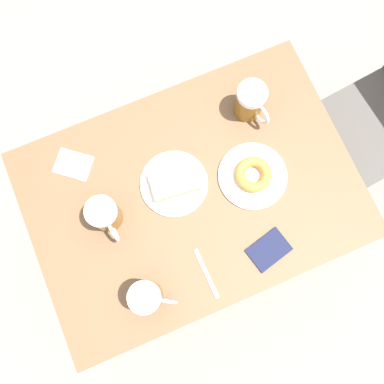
{
  "coord_description": "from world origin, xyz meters",
  "views": [
    {
      "loc": [
        0.26,
        -0.11,
        2.09
      ],
      "look_at": [
        0.0,
        0.0,
        0.76
      ],
      "focal_mm": 40.0,
      "sensor_mm": 36.0,
      "label": 1
    }
  ],
  "objects_px": {
    "fork": "(206,273)",
    "passport_near_edge": "(269,250)",
    "beer_mug_left": "(147,297)",
    "plate_with_donut": "(253,175)",
    "beer_mug_center": "(250,102)",
    "napkin_folded": "(73,165)",
    "plate_with_cake": "(174,183)",
    "beer_mug_right": "(105,215)"
  },
  "relations": [
    {
      "from": "fork",
      "to": "passport_near_edge",
      "type": "height_order",
      "value": "passport_near_edge"
    },
    {
      "from": "beer_mug_left",
      "to": "passport_near_edge",
      "type": "distance_m",
      "value": 0.4
    },
    {
      "from": "plate_with_donut",
      "to": "beer_mug_center",
      "type": "distance_m",
      "value": 0.24
    },
    {
      "from": "napkin_folded",
      "to": "fork",
      "type": "distance_m",
      "value": 0.56
    },
    {
      "from": "plate_with_cake",
      "to": "fork",
      "type": "xyz_separation_m",
      "value": [
        0.3,
        -0.02,
        -0.01
      ]
    },
    {
      "from": "passport_near_edge",
      "to": "plate_with_cake",
      "type": "bearing_deg",
      "value": -148.48
    },
    {
      "from": "beer_mug_center",
      "to": "napkin_folded",
      "type": "height_order",
      "value": "beer_mug_center"
    },
    {
      "from": "plate_with_donut",
      "to": "beer_mug_center",
      "type": "height_order",
      "value": "beer_mug_center"
    },
    {
      "from": "fork",
      "to": "plate_with_donut",
      "type": "bearing_deg",
      "value": 130.84
    },
    {
      "from": "beer_mug_center",
      "to": "beer_mug_right",
      "type": "bearing_deg",
      "value": -73.98
    },
    {
      "from": "beer_mug_right",
      "to": "fork",
      "type": "xyz_separation_m",
      "value": [
        0.28,
        0.22,
        -0.07
      ]
    },
    {
      "from": "beer_mug_left",
      "to": "fork",
      "type": "distance_m",
      "value": 0.2
    },
    {
      "from": "beer_mug_center",
      "to": "fork",
      "type": "bearing_deg",
      "value": -37.96
    },
    {
      "from": "beer_mug_right",
      "to": "napkin_folded",
      "type": "bearing_deg",
      "value": -168.14
    },
    {
      "from": "napkin_folded",
      "to": "fork",
      "type": "height_order",
      "value": "same"
    },
    {
      "from": "beer_mug_left",
      "to": "beer_mug_right",
      "type": "distance_m",
      "value": 0.28
    },
    {
      "from": "beer_mug_left",
      "to": "passport_near_edge",
      "type": "bearing_deg",
      "value": 87.7
    },
    {
      "from": "plate_with_cake",
      "to": "napkin_folded",
      "type": "xyz_separation_m",
      "value": [
        -0.19,
        -0.28,
        -0.01
      ]
    },
    {
      "from": "plate_with_donut",
      "to": "fork",
      "type": "height_order",
      "value": "plate_with_donut"
    },
    {
      "from": "plate_with_cake",
      "to": "passport_near_edge",
      "type": "bearing_deg",
      "value": 31.52
    },
    {
      "from": "beer_mug_right",
      "to": "fork",
      "type": "bearing_deg",
      "value": 37.67
    },
    {
      "from": "beer_mug_center",
      "to": "plate_with_donut",
      "type": "bearing_deg",
      "value": -20.99
    },
    {
      "from": "plate_with_cake",
      "to": "beer_mug_left",
      "type": "height_order",
      "value": "beer_mug_left"
    },
    {
      "from": "beer_mug_center",
      "to": "fork",
      "type": "height_order",
      "value": "beer_mug_center"
    },
    {
      "from": "plate_with_donut",
      "to": "napkin_folded",
      "type": "distance_m",
      "value": 0.59
    },
    {
      "from": "plate_with_cake",
      "to": "beer_mug_right",
      "type": "relative_size",
      "value": 1.54
    },
    {
      "from": "beer_mug_center",
      "to": "napkin_folded",
      "type": "bearing_deg",
      "value": -94.81
    },
    {
      "from": "plate_with_donut",
      "to": "passport_near_edge",
      "type": "distance_m",
      "value": 0.24
    },
    {
      "from": "plate_with_donut",
      "to": "beer_mug_right",
      "type": "bearing_deg",
      "value": -96.43
    },
    {
      "from": "plate_with_donut",
      "to": "napkin_folded",
      "type": "relative_size",
      "value": 1.56
    },
    {
      "from": "beer_mug_right",
      "to": "napkin_folded",
      "type": "xyz_separation_m",
      "value": [
        -0.21,
        -0.04,
        -0.07
      ]
    },
    {
      "from": "plate_with_cake",
      "to": "beer_mug_center",
      "type": "xyz_separation_m",
      "value": [
        -0.14,
        0.33,
        0.05
      ]
    },
    {
      "from": "fork",
      "to": "beer_mug_left",
      "type": "bearing_deg",
      "value": -91.79
    },
    {
      "from": "fork",
      "to": "beer_mug_right",
      "type": "bearing_deg",
      "value": -142.33
    },
    {
      "from": "plate_with_cake",
      "to": "beer_mug_right",
      "type": "bearing_deg",
      "value": -84.45
    },
    {
      "from": "plate_with_cake",
      "to": "plate_with_donut",
      "type": "xyz_separation_m",
      "value": [
        0.08,
        0.25,
        -0.0
      ]
    },
    {
      "from": "passport_near_edge",
      "to": "plate_with_donut",
      "type": "bearing_deg",
      "value": 167.47
    },
    {
      "from": "plate_with_donut",
      "to": "napkin_folded",
      "type": "bearing_deg",
      "value": -116.95
    },
    {
      "from": "napkin_folded",
      "to": "passport_near_edge",
      "type": "height_order",
      "value": "passport_near_edge"
    },
    {
      "from": "fork",
      "to": "passport_near_edge",
      "type": "distance_m",
      "value": 0.21
    },
    {
      "from": "plate_with_cake",
      "to": "beer_mug_center",
      "type": "distance_m",
      "value": 0.36
    },
    {
      "from": "plate_with_cake",
      "to": "passport_near_edge",
      "type": "relative_size",
      "value": 1.54
    }
  ]
}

